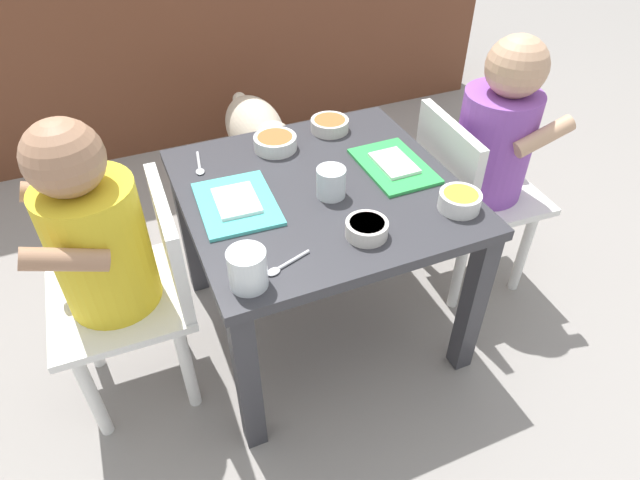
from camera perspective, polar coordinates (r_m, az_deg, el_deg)
name	(u,v)px	position (r m, az deg, el deg)	size (l,w,h in m)	color
ground_plane	(320,320)	(1.51, 0.00, -8.30)	(7.00, 7.00, 0.00)	gray
dining_table	(320,213)	(1.26, 0.00, 2.86)	(0.60, 0.58, 0.44)	#333338
seated_child_left	(104,244)	(1.14, -21.49, -0.41)	(0.29, 0.29, 0.71)	white
seated_child_right	(491,143)	(1.43, 17.34, 9.55)	(0.29, 0.29, 0.71)	white
dog	(257,132)	(1.92, -6.52, 11.13)	(0.19, 0.44, 0.32)	beige
food_tray_left	(237,203)	(1.17, -8.64, 3.82)	(0.17, 0.21, 0.02)	#4CC6BC
food_tray_right	(394,165)	(1.29, 7.68, 7.70)	(0.14, 0.21, 0.02)	green
water_cup_left	(248,271)	(0.96, -7.51, -3.21)	(0.07, 0.07, 0.07)	white
water_cup_right	(331,184)	(1.17, 1.15, 5.82)	(0.06, 0.06, 0.07)	white
veggie_bowl_far	(275,142)	(1.34, -4.67, 10.09)	(0.10, 0.10, 0.03)	white
cereal_bowl_right_side	(367,228)	(1.07, 4.87, 1.22)	(0.08, 0.08, 0.03)	silver
cereal_bowl_left_side	(460,200)	(1.17, 14.30, 4.00)	(0.09, 0.09, 0.04)	white
veggie_bowl_near	(330,125)	(1.42, 1.01, 11.90)	(0.10, 0.10, 0.03)	silver
spoon_by_left_tray	(284,265)	(1.01, -3.76, -2.65)	(0.10, 0.04, 0.01)	silver
spoon_by_right_tray	(199,166)	(1.31, -12.42, 7.54)	(0.03, 0.10, 0.01)	silver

